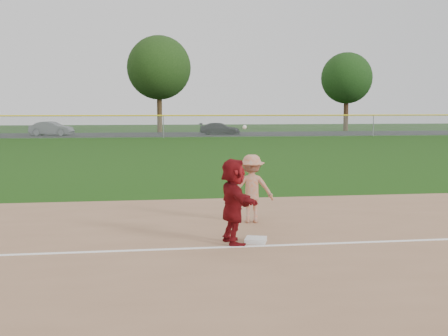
{
  "coord_description": "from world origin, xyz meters",
  "views": [
    {
      "loc": [
        -1.83,
        -11.18,
        2.67
      ],
      "look_at": [
        0.0,
        1.5,
        1.3
      ],
      "focal_mm": 45.0,
      "sensor_mm": 36.0,
      "label": 1
    }
  ],
  "objects": [
    {
      "name": "parking_asphalt",
      "position": [
        0.0,
        46.0,
        0.01
      ],
      "size": [
        120.0,
        10.0,
        0.01
      ],
      "primitive_type": "cube",
      "color": "black",
      "rests_on": "ground"
    },
    {
      "name": "car_mid",
      "position": [
        -10.66,
        45.22,
        0.69
      ],
      "size": [
        4.34,
        2.33,
        1.36
      ],
      "primitive_type": "imported",
      "rotation": [
        0.0,
        0.0,
        1.34
      ],
      "color": "slate",
      "rests_on": "parking_asphalt"
    },
    {
      "name": "car_right",
      "position": [
        5.81,
        44.78,
        0.6
      ],
      "size": [
        4.31,
        2.31,
        1.19
      ],
      "primitive_type": "imported",
      "rotation": [
        0.0,
        0.0,
        1.41
      ],
      "color": "black",
      "rests_on": "parking_asphalt"
    },
    {
      "name": "tree_2",
      "position": [
        0.0,
        51.5,
        7.06
      ],
      "size": [
        7.0,
        7.0,
        10.58
      ],
      "color": "#3B2A15",
      "rests_on": "ground"
    },
    {
      "name": "outfield_fence",
      "position": [
        0.0,
        40.0,
        1.96
      ],
      "size": [
        110.0,
        0.12,
        110.0
      ],
      "color": "#999EA0",
      "rests_on": "ground"
    },
    {
      "name": "first_base_play",
      "position": [
        0.65,
        1.49,
        0.81
      ],
      "size": [
        1.08,
        1.17,
        2.29
      ],
      "color": "#9C9C9F",
      "rests_on": "infield_dirt"
    },
    {
      "name": "base_runner",
      "position": [
        -0.1,
        -0.5,
        0.86
      ],
      "size": [
        0.72,
        1.62,
        1.68
      ],
      "primitive_type": "imported",
      "rotation": [
        0.0,
        0.0,
        1.72
      ],
      "color": "#660B0E",
      "rests_on": "infield_dirt"
    },
    {
      "name": "foul_line",
      "position": [
        0.0,
        -0.8,
        0.03
      ],
      "size": [
        60.0,
        0.1,
        0.01
      ],
      "primitive_type": "cube",
      "color": "white",
      "rests_on": "infield_dirt"
    },
    {
      "name": "tree_3",
      "position": [
        22.0,
        52.8,
        6.16
      ],
      "size": [
        6.0,
        6.0,
        9.19
      ],
      "color": "#362113",
      "rests_on": "ground"
    },
    {
      "name": "ground",
      "position": [
        0.0,
        0.0,
        0.0
      ],
      "size": [
        160.0,
        160.0,
        0.0
      ],
      "primitive_type": "plane",
      "color": "#173C0B",
      "rests_on": "ground"
    },
    {
      "name": "first_base",
      "position": [
        0.35,
        -0.48,
        0.07
      ],
      "size": [
        0.51,
        0.51,
        0.09
      ],
      "primitive_type": "cube",
      "rotation": [
        0.0,
        0.0,
        -0.32
      ],
      "color": "silver",
      "rests_on": "infield_dirt"
    }
  ]
}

